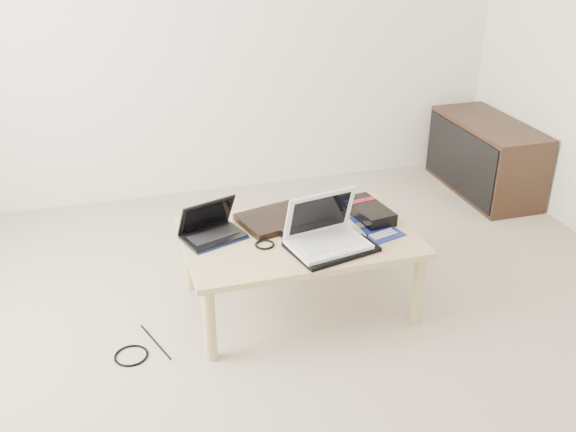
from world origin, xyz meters
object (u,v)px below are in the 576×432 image
object	(u,v)px
coffee_table	(299,243)
white_laptop	(326,233)
netbook	(211,229)
gpu_box	(368,211)
media_cabinet	(484,157)

from	to	relation	value
coffee_table	white_laptop	xyz separation A→B (m)	(0.08, -0.15, 0.12)
coffee_table	netbook	xyz separation A→B (m)	(-0.41, 0.10, 0.09)
netbook	gpu_box	xyz separation A→B (m)	(0.80, -0.01, -0.01)
netbook	media_cabinet	bearing A→B (deg)	23.45
media_cabinet	gpu_box	world-z (taller)	media_cabinet
media_cabinet	netbook	world-z (taller)	netbook
netbook	white_laptop	size ratio (longest dim) A/B	0.85
coffee_table	media_cabinet	size ratio (longest dim) A/B	1.22
coffee_table	netbook	distance (m)	0.43
netbook	gpu_box	size ratio (longest dim) A/B	1.02
white_laptop	netbook	bearing A→B (deg)	153.37
media_cabinet	gpu_box	distance (m)	1.55
media_cabinet	gpu_box	bearing A→B (deg)	-144.20
media_cabinet	netbook	size ratio (longest dim) A/B	2.74
coffee_table	media_cabinet	xyz separation A→B (m)	(1.64, 0.99, -0.10)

